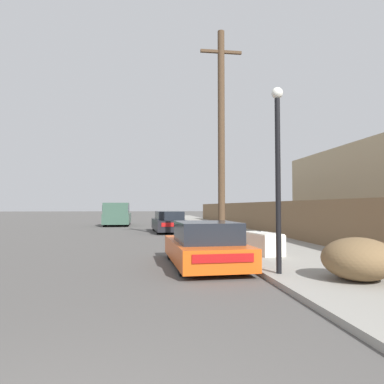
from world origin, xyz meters
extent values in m
cube|color=gray|center=(5.30, 23.50, 0.06)|extent=(4.20, 63.00, 0.12)
cube|color=silver|center=(4.20, 8.84, 0.44)|extent=(1.01, 1.75, 0.64)
cube|color=white|center=(4.20, 8.84, 0.77)|extent=(0.97, 1.68, 0.03)
cube|color=#333335|center=(4.30, 9.38, 0.80)|extent=(0.07, 0.20, 0.02)
cube|color=gray|center=(4.15, 9.10, 0.79)|extent=(0.73, 0.20, 0.01)
cube|color=gray|center=(4.25, 8.60, 0.79)|extent=(0.73, 0.20, 0.01)
cube|color=#E05114|center=(2.13, 7.58, 0.40)|extent=(1.96, 4.09, 0.54)
cube|color=black|center=(2.15, 7.22, 0.94)|extent=(1.62, 2.00, 0.54)
cube|color=#B21414|center=(2.23, 5.56, 0.50)|extent=(1.38, 0.10, 0.19)
cylinder|color=black|center=(1.31, 8.79, 0.30)|extent=(0.23, 0.61, 0.60)
cylinder|color=black|center=(2.84, 8.86, 0.30)|extent=(0.23, 0.61, 0.60)
cylinder|color=black|center=(1.43, 6.30, 0.30)|extent=(0.23, 0.61, 0.60)
cylinder|color=black|center=(2.96, 6.38, 0.30)|extent=(0.23, 0.61, 0.60)
cube|color=black|center=(1.86, 19.86, 0.48)|extent=(2.10, 4.79, 0.65)
cube|color=black|center=(1.87, 19.67, 1.06)|extent=(1.71, 2.72, 0.51)
cube|color=#B21414|center=(2.02, 17.51, 0.59)|extent=(1.40, 0.12, 0.23)
cylinder|color=black|center=(0.99, 21.25, 0.33)|extent=(0.24, 0.68, 0.67)
cylinder|color=black|center=(2.54, 21.36, 0.33)|extent=(0.24, 0.68, 0.67)
cylinder|color=black|center=(1.18, 18.36, 0.33)|extent=(0.24, 0.68, 0.67)
cylinder|color=black|center=(2.73, 18.46, 0.33)|extent=(0.24, 0.68, 0.67)
cube|color=#385647|center=(-2.01, 27.84, 0.61)|extent=(2.16, 5.24, 0.83)
cube|color=#385647|center=(-1.99, 26.41, 1.46)|extent=(1.99, 2.37, 0.88)
cube|color=black|center=(-1.99, 26.41, 1.49)|extent=(2.03, 2.33, 0.49)
cylinder|color=black|center=(-1.10, 26.24, 0.38)|extent=(0.27, 0.77, 0.77)
cylinder|color=black|center=(-2.86, 26.22, 0.38)|extent=(0.27, 0.77, 0.77)
cylinder|color=black|center=(-1.16, 29.47, 0.38)|extent=(0.27, 0.77, 0.77)
cylinder|color=black|center=(-2.91, 29.44, 0.38)|extent=(0.27, 0.77, 0.77)
cylinder|color=#4C3826|center=(3.68, 12.49, 4.67)|extent=(0.29, 0.29, 9.09)
cube|color=#4C3826|center=(3.68, 12.49, 8.31)|extent=(1.80, 0.12, 0.12)
cylinder|color=black|center=(3.53, 5.68, 2.11)|extent=(0.12, 0.12, 3.97)
sphere|color=white|center=(3.53, 5.68, 4.22)|extent=(0.26, 0.26, 0.26)
ellipsoid|color=brown|center=(4.87, 4.78, 0.56)|extent=(1.46, 1.44, 0.87)
cube|color=brown|center=(7.25, 19.93, 1.00)|extent=(0.08, 39.78, 1.76)
camera|label=1|loc=(0.63, -1.75, 1.63)|focal=32.00mm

